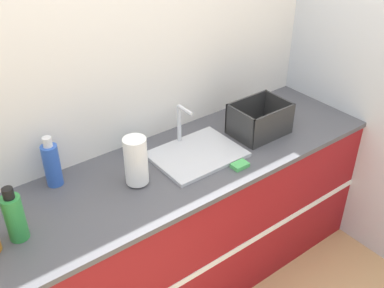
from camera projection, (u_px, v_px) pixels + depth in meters
name	position (u px, v px, depth m)	size (l,w,h in m)	color
wall_back	(142.00, 73.00, 2.45)	(4.74, 0.06, 2.60)	silver
wall_right	(336.00, 45.00, 2.82)	(0.06, 2.66, 2.60)	silver
counter_cabinet	(183.00, 225.00, 2.67)	(2.37, 0.69, 0.90)	maroon
sink	(196.00, 153.00, 2.48)	(0.48, 0.37, 0.25)	silver
paper_towel_roll	(136.00, 161.00, 2.20)	(0.12, 0.12, 0.26)	#4C4C51
dish_rack	(259.00, 122.00, 2.65)	(0.32, 0.24, 0.19)	#2D2D2D
bottle_blue	(52.00, 164.00, 2.20)	(0.08, 0.08, 0.27)	#2D56B7
bottle_green	(15.00, 217.00, 1.88)	(0.08, 0.08, 0.27)	#2D8C3D
soap_dispenser	(135.00, 146.00, 2.47)	(0.06, 0.06, 0.12)	#338CCC
sponge	(240.00, 165.00, 2.38)	(0.09, 0.06, 0.02)	#4CB259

